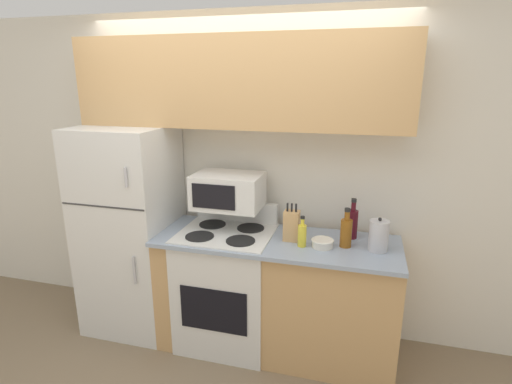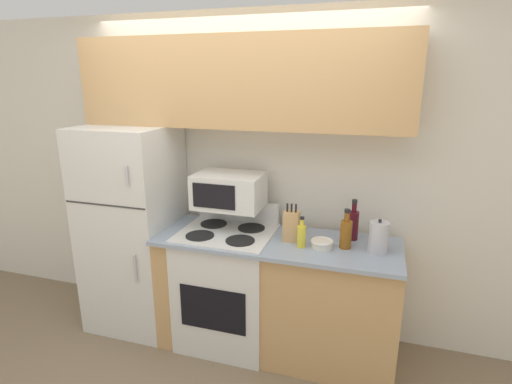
# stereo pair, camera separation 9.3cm
# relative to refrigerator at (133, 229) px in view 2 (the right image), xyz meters

# --- Properties ---
(ground_plane) EXTENTS (12.00, 12.00, 0.00)m
(ground_plane) POSITION_rel_refrigerator_xyz_m (0.88, -0.32, -0.85)
(ground_plane) COLOR #7F6B51
(wall_back) EXTENTS (8.00, 0.05, 2.55)m
(wall_back) POSITION_rel_refrigerator_xyz_m (0.88, 0.36, 0.43)
(wall_back) COLOR silver
(wall_back) RESTS_ON ground_plane
(lower_cabinets) EXTENTS (1.77, 0.63, 0.92)m
(lower_cabinets) POSITION_rel_refrigerator_xyz_m (1.24, -0.03, -0.39)
(lower_cabinets) COLOR tan
(lower_cabinets) RESTS_ON ground_plane
(refrigerator) EXTENTS (0.70, 0.67, 1.70)m
(refrigerator) POSITION_rel_refrigerator_xyz_m (0.00, 0.00, 0.00)
(refrigerator) COLOR silver
(refrigerator) RESTS_ON ground_plane
(upper_cabinets) EXTENTS (2.47, 0.33, 0.65)m
(upper_cabinets) POSITION_rel_refrigerator_xyz_m (0.88, 0.17, 1.17)
(upper_cabinets) COLOR tan
(upper_cabinets) RESTS_ON refrigerator
(stove) EXTENTS (0.70, 0.61, 1.09)m
(stove) POSITION_rel_refrigerator_xyz_m (0.85, -0.04, -0.37)
(stove) COLOR silver
(stove) RESTS_ON ground_plane
(microwave) EXTENTS (0.51, 0.36, 0.26)m
(microwave) POSITION_rel_refrigerator_xyz_m (0.83, 0.07, 0.38)
(microwave) COLOR silver
(microwave) RESTS_ON stove
(knife_block) EXTENTS (0.11, 0.09, 0.28)m
(knife_block) POSITION_rel_refrigerator_xyz_m (1.34, -0.03, 0.19)
(knife_block) COLOR tan
(knife_block) RESTS_ON lower_cabinets
(bowl) EXTENTS (0.16, 0.16, 0.06)m
(bowl) POSITION_rel_refrigerator_xyz_m (1.57, -0.10, 0.11)
(bowl) COLOR silver
(bowl) RESTS_ON lower_cabinets
(bottle_cooking_spray) EXTENTS (0.06, 0.06, 0.22)m
(bottle_cooking_spray) POSITION_rel_refrigerator_xyz_m (1.43, -0.12, 0.16)
(bottle_cooking_spray) COLOR gold
(bottle_cooking_spray) RESTS_ON lower_cabinets
(bottle_whiskey) EXTENTS (0.08, 0.08, 0.28)m
(bottle_whiskey) POSITION_rel_refrigerator_xyz_m (1.73, -0.04, 0.18)
(bottle_whiskey) COLOR brown
(bottle_whiskey) RESTS_ON lower_cabinets
(bottle_wine_red) EXTENTS (0.08, 0.08, 0.30)m
(bottle_wine_red) POSITION_rel_refrigerator_xyz_m (1.76, 0.13, 0.19)
(bottle_wine_red) COLOR #470F19
(bottle_wine_red) RESTS_ON lower_cabinets
(kettle) EXTENTS (0.13, 0.13, 0.24)m
(kettle) POSITION_rel_refrigerator_xyz_m (1.94, -0.06, 0.18)
(kettle) COLOR #B7B7BC
(kettle) RESTS_ON lower_cabinets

